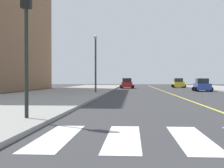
{
  "coord_description": "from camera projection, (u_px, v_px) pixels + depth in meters",
  "views": [
    {
      "loc": [
        -4.25,
        -4.25,
        1.55
      ],
      "look_at": [
        -6.6,
        30.86,
        1.09
      ],
      "focal_mm": 49.72,
      "sensor_mm": 36.0,
      "label": 1
    }
  ],
  "objects": [
    {
      "name": "car_blue_third",
      "position": [
        202.0,
        85.0,
        42.05
      ],
      "size": [
        2.58,
        4.02,
        1.76
      ],
      "rotation": [
        0.0,
        0.0,
        3.09
      ],
      "color": "#2D479E",
      "rests_on": "ground"
    },
    {
      "name": "car_yellow_second",
      "position": [
        178.0,
        83.0,
        62.24
      ],
      "size": [
        2.74,
        4.31,
        1.9
      ],
      "rotation": [
        0.0,
        0.0,
        3.11
      ],
      "color": "gold",
      "rests_on": "ground"
    },
    {
      "name": "street_lamp",
      "position": [
        96.0,
        58.0,
        34.95
      ],
      "size": [
        0.44,
        0.44,
        6.5
      ],
      "color": "#38383D",
      "rests_on": "sidewalk_kerb_west"
    },
    {
      "name": "car_red_nearest",
      "position": [
        127.0,
        84.0,
        56.51
      ],
      "size": [
        2.63,
        4.19,
        1.87
      ],
      "rotation": [
        0.0,
        0.0,
        -0.01
      ],
      "color": "red",
      "rests_on": "ground"
    },
    {
      "name": "lane_divider_paint",
      "position": [
        163.0,
        91.0,
        43.88
      ],
      "size": [
        0.16,
        80.0,
        0.01
      ],
      "primitive_type": "cube",
      "color": "yellow",
      "rests_on": "ground"
    },
    {
      "name": "traffic_light_far_corner",
      "position": [
        26.0,
        22.0,
        11.37
      ],
      "size": [
        0.36,
        0.41,
        5.02
      ],
      "color": "black",
      "rests_on": "sidewalk_kerb_west"
    },
    {
      "name": "sidewalk_kerb_west",
      "position": [
        33.0,
        98.0,
        24.74
      ],
      "size": [
        10.0,
        120.0,
        0.15
      ],
      "primitive_type": "cube",
      "color": "gray",
      "rests_on": "ground"
    }
  ]
}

